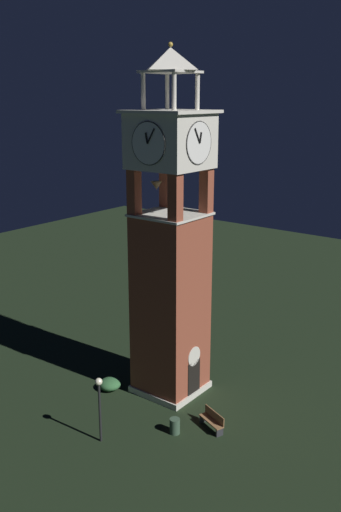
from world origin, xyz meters
TOP-DOWN VIEW (x-y plane):
  - ground at (0.00, 0.00)m, footprint 80.00×80.00m
  - clock_tower at (-0.00, -0.00)m, footprint 3.84×3.84m
  - park_bench at (-1.85, -4.11)m, footprint 0.99×1.65m
  - lamp_post at (-6.06, -0.39)m, footprint 0.36×0.36m
  - trash_bin at (-3.33, -2.84)m, footprint 0.52×0.52m
  - shrub_near_entry at (-2.16, 2.73)m, footprint 1.25×1.25m

SIDE VIEW (x-z plane):
  - ground at x=0.00m, z-range 0.00..0.00m
  - shrub_near_entry at x=-2.16m, z-range 0.00..0.66m
  - trash_bin at x=-3.33m, z-range 0.00..0.80m
  - park_bench at x=-1.85m, z-range 0.01..0.96m
  - lamp_post at x=-6.06m, z-range 0.70..4.10m
  - clock_tower at x=0.00m, z-range -1.56..17.20m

